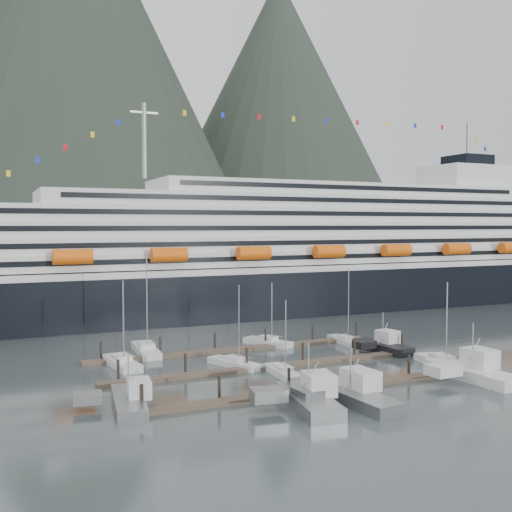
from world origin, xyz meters
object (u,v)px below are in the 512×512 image
object	(u,v)px
trawler_a	(127,400)
sailboat_c	(283,373)
trawler_d	(471,372)
sailboat_e	(146,351)
sailboat_f	(268,343)
cruise_ship	(308,259)
sailboat_g	(345,341)
trawler_b	(307,399)
trawler_c	(349,393)
sailboat_h	(442,364)
sailboat_b	(235,364)
trawler_e	(382,346)
sailboat_a	(122,364)

from	to	relation	value
trawler_a	sailboat_c	bearing A→B (deg)	-68.92
sailboat_c	trawler_d	world-z (taller)	sailboat_c
sailboat_c	trawler_a	xyz separation A→B (m)	(-22.09, -5.37, 0.45)
sailboat_e	sailboat_f	size ratio (longest dim) A/B	1.49
cruise_ship	sailboat_g	distance (m)	45.48
trawler_b	trawler_c	distance (m)	5.52
sailboat_c	sailboat_f	world-z (taller)	sailboat_f
sailboat_h	trawler_d	bearing A→B (deg)	177.98
sailboat_h	trawler_a	distance (m)	45.14
cruise_ship	sailboat_f	size ratio (longest dim) A/B	18.88
sailboat_b	trawler_b	distance (m)	21.04
sailboat_e	trawler_e	distance (m)	37.73
sailboat_f	trawler_a	xyz separation A→B (m)	(-28.93, -24.77, 0.43)
cruise_ship	sailboat_b	xyz separation A→B (m)	(-39.08, -48.89, -11.64)
sailboat_e	trawler_b	xyz separation A→B (m)	(9.68, -34.97, 0.53)
sailboat_a	sailboat_e	distance (m)	9.04
sailboat_b	trawler_a	size ratio (longest dim) A/B	1.03
trawler_a	sailboat_g	bearing A→B (deg)	-56.30
trawler_d	trawler_e	world-z (taller)	trawler_d
trawler_b	trawler_e	xyz separation A→B (m)	(25.39, 21.04, -0.10)
sailboat_f	trawler_a	world-z (taller)	sailboat_f
sailboat_e	sailboat_h	distance (m)	44.94
trawler_a	trawler_c	bearing A→B (deg)	-101.58
trawler_d	sailboat_a	bearing A→B (deg)	53.95
sailboat_g	trawler_d	distance (m)	27.03
sailboat_a	trawler_a	world-z (taller)	sailboat_a
sailboat_h	trawler_d	distance (m)	7.06
sailboat_c	trawler_e	xyz separation A→B (m)	(21.60, 7.51, 0.49)
sailboat_c	sailboat_g	world-z (taller)	sailboat_g
cruise_ship	sailboat_f	world-z (taller)	cruise_ship
sailboat_c	sailboat_h	bearing A→B (deg)	-98.46
cruise_ship	sailboat_b	world-z (taller)	cruise_ship
sailboat_c	sailboat_a	bearing A→B (deg)	56.29
sailboat_h	trawler_e	distance (m)	12.36
sailboat_a	sailboat_h	xyz separation A→B (m)	(41.84, -18.89, 0.00)
trawler_c	cruise_ship	bearing A→B (deg)	-30.65
trawler_c	trawler_d	bearing A→B (deg)	-89.87
cruise_ship	sailboat_a	world-z (taller)	cruise_ship
trawler_a	trawler_b	size ratio (longest dim) A/B	0.94
sailboat_b	sailboat_c	bearing A→B (deg)	-173.91
trawler_a	trawler_b	bearing A→B (deg)	-106.63
sailboat_c	sailboat_e	world-z (taller)	sailboat_e
cruise_ship	trawler_b	world-z (taller)	cruise_ship
trawler_b	sailboat_c	bearing A→B (deg)	-6.99
sailboat_f	sailboat_h	world-z (taller)	sailboat_h
cruise_ship	sailboat_c	xyz separation A→B (m)	(-35.07, -56.39, -11.65)
cruise_ship	trawler_d	xyz separation A→B (m)	(-13.20, -68.09, -11.03)
trawler_b	sailboat_h	bearing A→B (deg)	-63.23
sailboat_e	sailboat_g	xyz separation A→B (m)	(33.09, -6.21, -0.05)
sailboat_h	sailboat_f	bearing A→B (deg)	41.44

